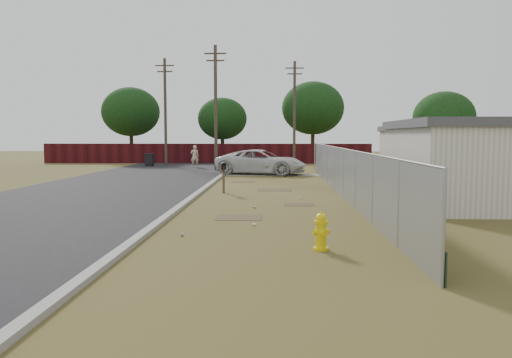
{
  "coord_description": "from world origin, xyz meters",
  "views": [
    {
      "loc": [
        0.31,
        -20.24,
        2.54
      ],
      "look_at": [
        -0.32,
        -3.79,
        1.1
      ],
      "focal_mm": 35.0,
      "sensor_mm": 36.0,
      "label": 1
    }
  ],
  "objects_px": {
    "mailbox": "(224,169)",
    "trash_bin": "(149,160)",
    "fire_hydrant": "(321,232)",
    "pickup_truck": "(261,162)",
    "pedestrian": "(195,156)"
  },
  "relations": [
    {
      "from": "mailbox",
      "to": "trash_bin",
      "type": "relative_size",
      "value": 1.29
    },
    {
      "from": "trash_bin",
      "to": "fire_hydrant",
      "type": "bearing_deg",
      "value": -69.07
    },
    {
      "from": "mailbox",
      "to": "pickup_truck",
      "type": "height_order",
      "value": "pickup_truck"
    },
    {
      "from": "mailbox",
      "to": "pedestrian",
      "type": "xyz_separation_m",
      "value": [
        -4.08,
        17.33,
        -0.19
      ]
    },
    {
      "from": "fire_hydrant",
      "to": "trash_bin",
      "type": "bearing_deg",
      "value": 110.93
    },
    {
      "from": "mailbox",
      "to": "fire_hydrant",
      "type": "bearing_deg",
      "value": -73.18
    },
    {
      "from": "fire_hydrant",
      "to": "pickup_truck",
      "type": "distance_m",
      "value": 21.58
    },
    {
      "from": "mailbox",
      "to": "pickup_truck",
      "type": "distance_m",
      "value": 10.69
    },
    {
      "from": "fire_hydrant",
      "to": "pedestrian",
      "type": "height_order",
      "value": "pedestrian"
    },
    {
      "from": "fire_hydrant",
      "to": "mailbox",
      "type": "distance_m",
      "value": 11.4
    },
    {
      "from": "mailbox",
      "to": "pedestrian",
      "type": "distance_m",
      "value": 17.81
    },
    {
      "from": "trash_bin",
      "to": "pickup_truck",
      "type": "bearing_deg",
      "value": -41.21
    },
    {
      "from": "pickup_truck",
      "to": "mailbox",
      "type": "bearing_deg",
      "value": -173.93
    },
    {
      "from": "pickup_truck",
      "to": "pedestrian",
      "type": "bearing_deg",
      "value": 52.48
    },
    {
      "from": "fire_hydrant",
      "to": "pickup_truck",
      "type": "relative_size",
      "value": 0.15
    }
  ]
}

